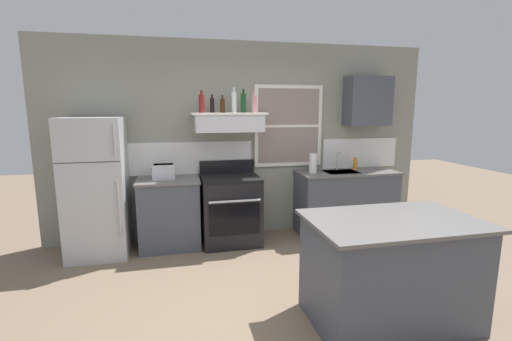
{
  "coord_description": "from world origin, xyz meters",
  "views": [
    {
      "loc": [
        -0.94,
        -2.71,
        1.82
      ],
      "look_at": [
        -0.05,
        1.2,
        1.1
      ],
      "focal_mm": 24.98,
      "sensor_mm": 36.0,
      "label": 1
    }
  ],
  "objects_px": {
    "refrigerator": "(96,188)",
    "stove_range": "(231,209)",
    "bottle_red_label_wine": "(202,103)",
    "bottle_clear_tall": "(234,102)",
    "kitchen_island": "(390,270)",
    "bottle_balsamic_dark": "(212,105)",
    "dish_soap_bottle": "(355,163)",
    "bottle_rose_pink": "(254,104)",
    "paper_towel_roll": "(313,163)",
    "bottle_dark_green_wine": "(243,103)",
    "toaster": "(164,171)",
    "bottle_brown_stout": "(222,105)"
  },
  "relations": [
    {
      "from": "refrigerator",
      "to": "bottle_balsamic_dark",
      "type": "bearing_deg",
      "value": 5.07
    },
    {
      "from": "bottle_rose_pink",
      "to": "toaster",
      "type": "bearing_deg",
      "value": -178.51
    },
    {
      "from": "bottle_dark_green_wine",
      "to": "kitchen_island",
      "type": "height_order",
      "value": "bottle_dark_green_wine"
    },
    {
      "from": "stove_range",
      "to": "bottle_red_label_wine",
      "type": "height_order",
      "value": "bottle_red_label_wine"
    },
    {
      "from": "dish_soap_bottle",
      "to": "bottle_clear_tall",
      "type": "bearing_deg",
      "value": -178.72
    },
    {
      "from": "bottle_balsamic_dark",
      "to": "dish_soap_bottle",
      "type": "distance_m",
      "value": 2.25
    },
    {
      "from": "bottle_clear_tall",
      "to": "bottle_dark_green_wine",
      "type": "bearing_deg",
      "value": -16.85
    },
    {
      "from": "bottle_red_label_wine",
      "to": "dish_soap_bottle",
      "type": "xyz_separation_m",
      "value": [
        2.23,
        0.09,
        -0.86
      ]
    },
    {
      "from": "bottle_balsamic_dark",
      "to": "kitchen_island",
      "type": "distance_m",
      "value": 2.88
    },
    {
      "from": "bottle_dark_green_wine",
      "to": "paper_towel_roll",
      "type": "height_order",
      "value": "bottle_dark_green_wine"
    },
    {
      "from": "toaster",
      "to": "kitchen_island",
      "type": "bearing_deg",
      "value": -48.53
    },
    {
      "from": "bottle_brown_stout",
      "to": "dish_soap_bottle",
      "type": "bearing_deg",
      "value": 2.08
    },
    {
      "from": "refrigerator",
      "to": "kitchen_island",
      "type": "distance_m",
      "value": 3.41
    },
    {
      "from": "refrigerator",
      "to": "stove_range",
      "type": "distance_m",
      "value": 1.69
    },
    {
      "from": "toaster",
      "to": "bottle_dark_green_wine",
      "type": "xyz_separation_m",
      "value": [
        1.05,
        0.01,
        0.86
      ]
    },
    {
      "from": "stove_range",
      "to": "bottle_rose_pink",
      "type": "bearing_deg",
      "value": 13.18
    },
    {
      "from": "bottle_clear_tall",
      "to": "dish_soap_bottle",
      "type": "relative_size",
      "value": 1.8
    },
    {
      "from": "stove_range",
      "to": "bottle_dark_green_wine",
      "type": "bearing_deg",
      "value": 17.3
    },
    {
      "from": "paper_towel_roll",
      "to": "bottle_balsamic_dark",
      "type": "bearing_deg",
      "value": 177.2
    },
    {
      "from": "refrigerator",
      "to": "bottle_clear_tall",
      "type": "xyz_separation_m",
      "value": [
        1.73,
        0.12,
        1.03
      ]
    },
    {
      "from": "refrigerator",
      "to": "bottle_balsamic_dark",
      "type": "height_order",
      "value": "bottle_balsamic_dark"
    },
    {
      "from": "stove_range",
      "to": "paper_towel_roll",
      "type": "relative_size",
      "value": 4.04
    },
    {
      "from": "refrigerator",
      "to": "bottle_balsamic_dark",
      "type": "distance_m",
      "value": 1.76
    },
    {
      "from": "stove_range",
      "to": "kitchen_island",
      "type": "bearing_deg",
      "value": -63.58
    },
    {
      "from": "bottle_rose_pink",
      "to": "dish_soap_bottle",
      "type": "distance_m",
      "value": 1.77
    },
    {
      "from": "bottle_red_label_wine",
      "to": "paper_towel_roll",
      "type": "relative_size",
      "value": 1.04
    },
    {
      "from": "stove_range",
      "to": "bottle_red_label_wine",
      "type": "relative_size",
      "value": 3.9
    },
    {
      "from": "refrigerator",
      "to": "bottle_rose_pink",
      "type": "distance_m",
      "value": 2.23
    },
    {
      "from": "refrigerator",
      "to": "stove_range",
      "type": "relative_size",
      "value": 1.56
    },
    {
      "from": "toaster",
      "to": "bottle_red_label_wine",
      "type": "relative_size",
      "value": 1.06
    },
    {
      "from": "toaster",
      "to": "kitchen_island",
      "type": "height_order",
      "value": "toaster"
    },
    {
      "from": "toaster",
      "to": "bottle_rose_pink",
      "type": "xyz_separation_m",
      "value": [
        1.19,
        0.03,
        0.85
      ]
    },
    {
      "from": "paper_towel_roll",
      "to": "bottle_red_label_wine",
      "type": "bearing_deg",
      "value": 179.72
    },
    {
      "from": "refrigerator",
      "to": "bottle_red_label_wine",
      "type": "xyz_separation_m",
      "value": [
        1.3,
        0.07,
        1.01
      ]
    },
    {
      "from": "toaster",
      "to": "bottle_balsamic_dark",
      "type": "xyz_separation_m",
      "value": [
        0.64,
        0.06,
        0.83
      ]
    },
    {
      "from": "stove_range",
      "to": "bottle_balsamic_dark",
      "type": "xyz_separation_m",
      "value": [
        -0.21,
        0.11,
        1.38
      ]
    },
    {
      "from": "toaster",
      "to": "bottle_rose_pink",
      "type": "relative_size",
      "value": 1.08
    },
    {
      "from": "toaster",
      "to": "kitchen_island",
      "type": "relative_size",
      "value": 0.21
    },
    {
      "from": "stove_range",
      "to": "toaster",
      "type": "bearing_deg",
      "value": 176.72
    },
    {
      "from": "bottle_clear_tall",
      "to": "bottle_rose_pink",
      "type": "xyz_separation_m",
      "value": [
        0.26,
        -0.02,
        -0.02
      ]
    },
    {
      "from": "stove_range",
      "to": "bottle_clear_tall",
      "type": "distance_m",
      "value": 1.42
    },
    {
      "from": "bottle_balsamic_dark",
      "to": "bottle_rose_pink",
      "type": "relative_size",
      "value": 0.85
    },
    {
      "from": "bottle_brown_stout",
      "to": "bottle_rose_pink",
      "type": "height_order",
      "value": "bottle_rose_pink"
    },
    {
      "from": "toaster",
      "to": "bottle_clear_tall",
      "type": "relative_size",
      "value": 0.92
    },
    {
      "from": "refrigerator",
      "to": "paper_towel_roll",
      "type": "xyz_separation_m",
      "value": [
        2.83,
        0.06,
        0.2
      ]
    },
    {
      "from": "bottle_brown_stout",
      "to": "paper_towel_roll",
      "type": "distance_m",
      "value": 1.49
    },
    {
      "from": "toaster",
      "to": "bottle_brown_stout",
      "type": "bearing_deg",
      "value": 1.31
    },
    {
      "from": "dish_soap_bottle",
      "to": "kitchen_island",
      "type": "bearing_deg",
      "value": -110.73
    },
    {
      "from": "bottle_clear_tall",
      "to": "paper_towel_roll",
      "type": "relative_size",
      "value": 1.2
    },
    {
      "from": "bottle_red_label_wine",
      "to": "kitchen_island",
      "type": "distance_m",
      "value": 2.91
    }
  ]
}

